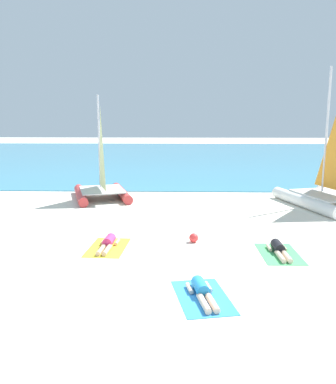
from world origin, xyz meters
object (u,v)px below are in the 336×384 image
(sunbather_middle, at_px, (202,290))
(sailboat_red, at_px, (102,184))
(towel_left, at_px, (108,247))
(sunbather_left, at_px, (108,243))
(sailboat_white, at_px, (331,187))
(towel_right, at_px, (279,254))
(towel_middle, at_px, (203,297))
(beach_ball, at_px, (194,238))
(sunbather_right, at_px, (279,249))

(sunbather_middle, bearing_deg, sailboat_red, 100.80)
(towel_left, distance_m, sunbather_left, 0.14)
(sailboat_white, distance_m, towel_right, 7.50)
(towel_middle, relative_size, beach_ball, 6.43)
(sunbather_left, relative_size, beach_ball, 5.30)
(towel_left, bearing_deg, sailboat_white, 33.85)
(sunbather_left, relative_size, sunbather_right, 1.00)
(sailboat_white, bearing_deg, sailboat_red, 155.77)
(towel_right, bearing_deg, sunbather_right, 90.55)
(sailboat_white, relative_size, sunbather_left, 3.90)
(towel_middle, distance_m, sunbather_middle, 0.14)
(sailboat_red, distance_m, towel_middle, 11.65)
(sunbather_right, bearing_deg, sailboat_white, 58.54)
(towel_right, xyz_separation_m, beach_ball, (-2.46, 1.04, 0.14))
(sailboat_white, distance_m, sailboat_red, 10.60)
(sailboat_white, height_order, towel_middle, sailboat_white)
(sailboat_white, xyz_separation_m, sunbather_right, (-3.80, -6.34, -0.78))
(sunbather_middle, relative_size, sunbather_right, 1.00)
(sailboat_white, distance_m, beach_ball, 8.27)
(sunbather_middle, xyz_separation_m, beach_ball, (-0.05, 3.90, 0.02))
(sailboat_red, distance_m, beach_ball, 8.07)
(sailboat_red, bearing_deg, sunbather_middle, -85.42)
(sailboat_white, relative_size, sunbather_middle, 3.90)
(sunbather_left, xyz_separation_m, towel_middle, (2.70, -3.43, -0.13))
(sailboat_red, relative_size, towel_left, 2.63)
(towel_middle, xyz_separation_m, beach_ball, (-0.06, 3.97, 0.14))
(beach_ball, bearing_deg, sunbather_middle, -89.33)
(towel_left, xyz_separation_m, beach_ball, (2.65, 0.60, 0.14))
(sailboat_red, bearing_deg, towel_right, -66.81)
(sunbather_left, xyz_separation_m, sunbather_middle, (2.69, -3.36, 0.00))
(sunbather_middle, height_order, towel_right, sunbather_middle)
(towel_left, height_order, sunbather_middle, sunbather_middle)
(sunbather_left, relative_size, sunbather_middle, 1.00)
(towel_right, bearing_deg, sailboat_red, 130.42)
(beach_ball, bearing_deg, towel_right, -22.97)
(sunbather_right, bearing_deg, towel_left, 175.28)
(sunbather_left, distance_m, towel_middle, 4.37)
(sunbather_left, distance_m, sunbather_right, 5.12)
(towel_left, height_order, sunbather_left, sunbather_left)
(sunbather_middle, bearing_deg, sailboat_white, 45.18)
(sailboat_white, bearing_deg, sunbather_left, -162.72)
(beach_ball, bearing_deg, sailboat_white, 40.63)
(sailboat_white, relative_size, sailboat_red, 1.22)
(sunbather_middle, bearing_deg, sunbather_left, 117.62)
(sunbather_left, bearing_deg, sailboat_red, 105.52)
(towel_left, xyz_separation_m, sunbather_right, (5.10, -0.37, 0.13))
(sailboat_red, bearing_deg, sunbather_left, -94.94)
(sailboat_red, distance_m, sunbather_right, 10.31)
(sailboat_white, distance_m, sunbather_right, 7.43)
(sunbather_middle, height_order, sunbather_right, same)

